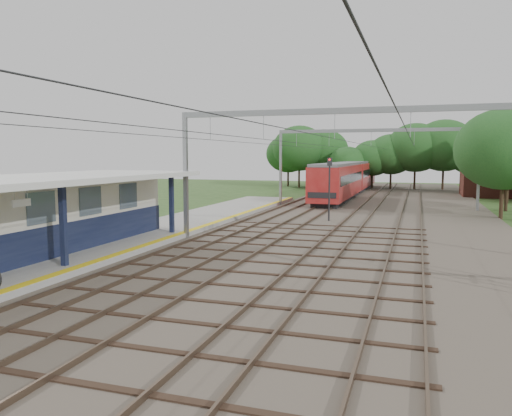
% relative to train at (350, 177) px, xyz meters
% --- Properties ---
extents(ground, '(160.00, 160.00, 0.00)m').
position_rel_train_xyz_m(ground, '(0.50, -49.97, -2.13)').
color(ground, '#2D4C1E').
rests_on(ground, ground).
extents(ballast_bed, '(18.00, 90.00, 0.10)m').
position_rel_train_xyz_m(ballast_bed, '(4.50, -19.97, -2.08)').
color(ballast_bed, '#473D33').
rests_on(ballast_bed, ground).
extents(platform, '(5.00, 52.00, 0.35)m').
position_rel_train_xyz_m(platform, '(-7.00, -35.97, -1.96)').
color(platform, gray).
rests_on(platform, ground).
extents(yellow_stripe, '(0.45, 52.00, 0.01)m').
position_rel_train_xyz_m(yellow_stripe, '(-4.75, -35.97, -1.78)').
color(yellow_stripe, yellow).
rests_on(yellow_stripe, platform).
extents(station_building, '(3.41, 18.00, 3.40)m').
position_rel_train_xyz_m(station_building, '(-8.38, -42.97, -0.09)').
color(station_building, beige).
rests_on(station_building, platform).
extents(canopy, '(6.40, 20.00, 3.44)m').
position_rel_train_xyz_m(canopy, '(-7.27, -43.97, 1.51)').
color(canopy, '#101733').
rests_on(canopy, platform).
extents(rail_tracks, '(11.80, 88.00, 0.15)m').
position_rel_train_xyz_m(rail_tracks, '(2.00, -19.97, -1.96)').
color(rail_tracks, brown).
rests_on(rail_tracks, ballast_bed).
extents(catenary_system, '(17.22, 88.00, 7.00)m').
position_rel_train_xyz_m(catenary_system, '(3.89, -24.69, 3.38)').
color(catenary_system, gray).
rests_on(catenary_system, ground).
extents(tree_band, '(31.72, 30.88, 8.82)m').
position_rel_train_xyz_m(tree_band, '(4.34, 7.15, 2.79)').
color(tree_band, '#382619').
rests_on(tree_band, ground).
extents(house_far, '(8.00, 6.12, 8.66)m').
position_rel_train_xyz_m(house_far, '(16.50, 2.03, 1.10)').
color(house_far, brown).
rests_on(house_far, ground).
extents(train, '(2.91, 36.19, 3.82)m').
position_rel_train_xyz_m(train, '(0.00, 0.00, 0.00)').
color(train, black).
rests_on(train, ballast_bed).
extents(signal_post, '(0.36, 0.32, 4.51)m').
position_rel_train_xyz_m(signal_post, '(1.85, -25.40, 0.75)').
color(signal_post, black).
rests_on(signal_post, ground).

